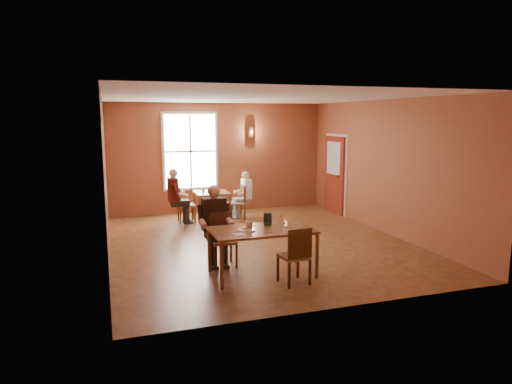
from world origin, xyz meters
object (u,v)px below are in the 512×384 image
object	(u,v)px
diner_white	(237,196)
diner_maroon	(185,196)
chair_diner_main	(223,240)
chair_diner_maroon	(186,204)
chair_diner_white	(236,202)
chair_empty	(294,255)
main_table	(262,252)
diner_main	(223,229)
second_table	(212,206)

from	to	relation	value
diner_white	diner_maroon	world-z (taller)	diner_maroon
chair_diner_main	chair_diner_maroon	size ratio (longest dim) A/B	1.04
chair_diner_white	diner_maroon	xyz separation A→B (m)	(-1.33, 0.00, 0.22)
chair_diner_white	chair_diner_maroon	xyz separation A→B (m)	(-1.30, 0.00, 0.02)
chair_diner_maroon	diner_maroon	world-z (taller)	diner_maroon
diner_maroon	chair_empty	bearing A→B (deg)	10.87
diner_white	diner_maroon	size ratio (longest dim) A/B	0.88
chair_diner_white	chair_diner_maroon	distance (m)	1.30
chair_diner_white	main_table	bearing A→B (deg)	169.92
main_table	chair_diner_white	distance (m)	4.34
chair_empty	diner_main	bearing A→B (deg)	119.92
diner_white	chair_diner_maroon	xyz separation A→B (m)	(-1.33, 0.00, -0.13)
chair_diner_white	diner_maroon	distance (m)	1.35
second_table	diner_white	bearing A→B (deg)	0.00
diner_white	chair_diner_main	bearing A→B (deg)	160.41
second_table	chair_diner_maroon	bearing A→B (deg)	180.00
main_table	chair_diner_maroon	distance (m)	4.31
chair_diner_white	chair_diner_maroon	bearing A→B (deg)	90.00
main_table	second_table	bearing A→B (deg)	88.52
second_table	diner_white	xyz separation A→B (m)	(0.68, 0.00, 0.22)
second_table	chair_diner_maroon	world-z (taller)	chair_diner_maroon
chair_diner_main	second_table	xyz separation A→B (m)	(0.61, 3.63, -0.10)
chair_empty	second_table	world-z (taller)	chair_empty
main_table	second_table	size ratio (longest dim) A/B	2.01
second_table	main_table	bearing A→B (deg)	-91.48
second_table	diner_white	world-z (taller)	diner_white
diner_main	diner_white	xyz separation A→B (m)	(1.29, 3.66, -0.10)
chair_diner_white	chair_diner_maroon	size ratio (longest dim) A/B	0.97
chair_diner_white	diner_maroon	size ratio (longest dim) A/B	0.66
chair_empty	diner_white	bearing A→B (deg)	78.01
second_table	diner_white	distance (m)	0.71
main_table	diner_maroon	xyz separation A→B (m)	(-0.57, 4.28, 0.27)
main_table	diner_main	bearing A→B (deg)	128.88
chair_diner_main	diner_main	world-z (taller)	diner_main
diner_main	second_table	size ratio (longest dim) A/B	1.65
chair_diner_main	diner_white	bearing A→B (deg)	-109.59
diner_white	diner_maroon	distance (m)	1.36
diner_white	diner_maroon	bearing A→B (deg)	90.00
chair_empty	chair_diner_white	world-z (taller)	chair_empty
chair_empty	diner_white	xyz separation A→B (m)	(0.44, 4.80, 0.12)
chair_empty	diner_maroon	world-z (taller)	diner_maroon
diner_main	chair_diner_maroon	bearing A→B (deg)	-89.38
chair_diner_main	diner_white	xyz separation A→B (m)	(1.29, 3.63, 0.11)
diner_main	chair_diner_maroon	world-z (taller)	diner_main
chair_diner_main	chair_diner_maroon	xyz separation A→B (m)	(-0.04, 3.63, -0.02)
main_table	diner_maroon	world-z (taller)	diner_maroon
chair_diner_maroon	diner_maroon	xyz separation A→B (m)	(-0.03, 0.00, 0.21)
chair_diner_white	diner_white	size ratio (longest dim) A/B	0.75
diner_white	chair_diner_maroon	world-z (taller)	diner_white
second_table	chair_diner_white	world-z (taller)	chair_diner_white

